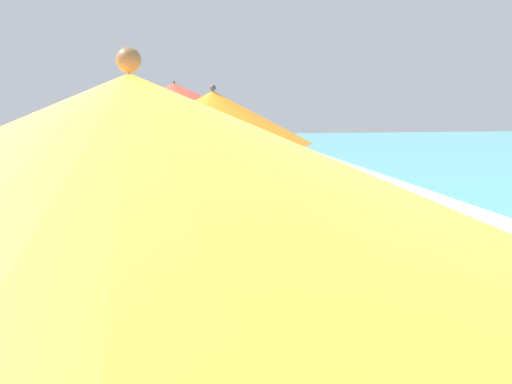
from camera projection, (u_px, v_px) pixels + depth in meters
name	position (u px, v px, depth m)	size (l,w,h in m)	color
umbrella_nearest	(132.00, 175.00, 1.44)	(2.29, 2.29, 2.56)	olive
umbrella_second	(213.00, 117.00, 5.62)	(1.89, 1.89, 2.57)	#4C4C51
lounger_second_shoreside	(249.00, 279.00, 7.28)	(1.37, 0.87, 0.49)	white
lounger_second_inland	(324.00, 354.00, 5.15)	(1.58, 0.91, 0.55)	white
umbrella_third	(178.00, 116.00, 9.38)	(1.97, 1.97, 2.40)	#4C4C51
lounger_third_shoreside	(222.00, 214.00, 10.94)	(1.39, 0.67, 0.61)	white
lounger_third_inland	(252.00, 247.00, 8.69)	(1.30, 0.86, 0.60)	yellow
umbrella_farthest	(174.00, 93.00, 13.59)	(2.04, 2.04, 2.85)	#4C4C51
lounger_farthest_shoreside	(206.00, 186.00, 14.98)	(1.42, 0.80, 0.54)	white
lounger_farthest_inland	(217.00, 198.00, 12.88)	(1.24, 0.78, 0.61)	white
person_walking_near	(90.00, 172.00, 12.06)	(0.41, 0.33, 1.60)	orange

